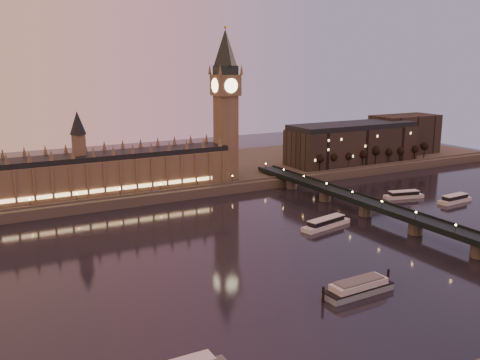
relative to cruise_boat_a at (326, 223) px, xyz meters
name	(u,v)px	position (x,y,z in m)	size (l,w,h in m)	color
ground	(241,253)	(-58.69, -12.34, -2.28)	(700.00, 700.00, 0.00)	black
far_embankment	(171,175)	(-28.69, 152.66, 0.72)	(560.00, 130.00, 6.00)	#423D35
palace_of_westminster	(90,170)	(-98.81, 108.66, 19.42)	(180.00, 26.62, 52.00)	brown
big_ben	(226,96)	(-4.70, 108.65, 61.67)	(17.68, 17.68, 104.00)	brown
westminster_bridge	(389,215)	(32.92, -12.34, 3.23)	(13.20, 260.00, 15.30)	black
city_block	(370,140)	(136.25, 118.60, 19.96)	(155.00, 45.00, 34.00)	black
bare_tree_0	(319,159)	(67.47, 96.66, 13.44)	(6.40, 6.40, 13.02)	black
bare_tree_1	(334,157)	(81.28, 96.66, 13.44)	(6.40, 6.40, 13.02)	black
bare_tree_2	(348,156)	(95.09, 96.66, 13.44)	(6.40, 6.40, 13.02)	black
bare_tree_3	(362,154)	(108.89, 96.66, 13.44)	(6.40, 6.40, 13.02)	black
bare_tree_4	(376,153)	(122.70, 96.66, 13.44)	(6.40, 6.40, 13.02)	black
bare_tree_5	(389,151)	(136.51, 96.66, 13.44)	(6.40, 6.40, 13.02)	black
bare_tree_6	(401,150)	(150.32, 96.66, 13.44)	(6.40, 6.40, 13.02)	black
bare_tree_7	(414,149)	(164.12, 96.66, 13.44)	(6.40, 6.40, 13.02)	black
bare_tree_8	(425,147)	(177.93, 96.66, 13.44)	(6.40, 6.40, 13.02)	black
cruise_boat_a	(326,223)	(0.00, 0.00, 0.00)	(33.16, 13.86, 5.19)	silver
cruise_boat_b	(404,195)	(82.40, 25.45, -0.15)	(27.01, 12.49, 4.84)	silver
cruise_boat_c	(455,199)	(102.74, 2.12, -0.06)	(25.74, 8.84, 5.05)	silver
moored_barge	(359,287)	(-40.83, -73.36, 0.37)	(34.30, 9.51, 6.29)	gray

